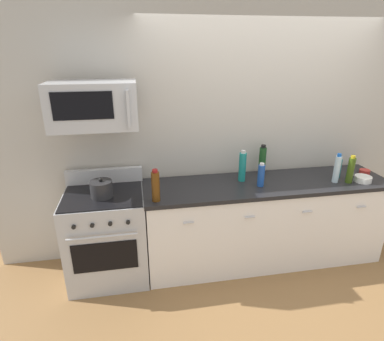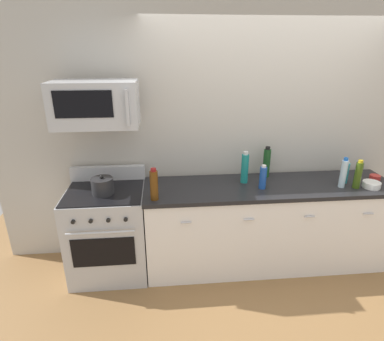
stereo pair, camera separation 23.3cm
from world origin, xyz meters
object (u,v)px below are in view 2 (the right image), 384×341
at_px(bottle_olive_oil, 358,175).
at_px(bowl_white_ceramic, 371,184).
at_px(stockpot, 102,186).
at_px(bottle_wine_green, 267,163).
at_px(bottle_dish_soap, 345,173).
at_px(bottle_wine_amber, 154,185).
at_px(bowl_red_small, 375,177).
at_px(bottle_sparkling_teal, 245,168).
at_px(bottle_water_clear, 343,173).
at_px(bottle_soda_blue, 263,177).
at_px(microwave, 96,104).
at_px(range_oven, 109,231).

relative_size(bottle_olive_oil, bowl_white_ceramic, 1.72).
bearing_deg(stockpot, bottle_wine_green, 9.54).
bearing_deg(bowl_white_ceramic, bottle_dish_soap, 146.02).
distance_m(bottle_wine_amber, bowl_white_ceramic, 2.14).
height_order(bottle_wine_green, bowl_red_small, bottle_wine_green).
relative_size(bottle_sparkling_teal, bowl_white_ceramic, 1.95).
distance_m(bottle_water_clear, bottle_olive_oil, 0.14).
distance_m(bottle_sparkling_teal, bottle_soda_blue, 0.22).
bearing_deg(bowl_white_ceramic, microwave, 175.68).
bearing_deg(bowl_white_ceramic, bottle_wine_amber, -178.25).
bearing_deg(bottle_sparkling_teal, range_oven, -176.24).
xyz_separation_m(bottle_soda_blue, bottle_wine_green, (0.13, 0.30, 0.04)).
relative_size(bottle_water_clear, bottle_dish_soap, 1.33).
bearing_deg(bowl_white_ceramic, bottle_sparkling_teal, 168.67).
relative_size(bottle_wine_amber, stockpot, 1.48).
relative_size(bottle_water_clear, stockpot, 1.50).
distance_m(bottle_dish_soap, bottle_sparkling_teal, 1.02).
bearing_deg(bottle_dish_soap, range_oven, 179.68).
height_order(microwave, bowl_white_ceramic, microwave).
bearing_deg(bottle_dish_soap, bowl_white_ceramic, -33.98).
xyz_separation_m(bottle_sparkling_teal, bottle_soda_blue, (0.14, -0.16, -0.04)).
relative_size(range_oven, bottle_wine_amber, 3.52).
height_order(range_oven, microwave, microwave).
xyz_separation_m(range_oven, microwave, (0.00, 0.04, 1.28)).
xyz_separation_m(bottle_soda_blue, bowl_white_ceramic, (1.08, -0.08, -0.08)).
xyz_separation_m(range_oven, bottle_olive_oil, (2.46, -0.15, 0.59)).
distance_m(bottle_sparkling_teal, bottle_wine_green, 0.30).
xyz_separation_m(microwave, bowl_red_small, (2.78, -0.01, -0.81)).
bearing_deg(bottle_sparkling_teal, stockpot, -174.07).
xyz_separation_m(bottle_dish_soap, bottle_sparkling_teal, (-1.02, 0.11, 0.05)).
bearing_deg(stockpot, bottle_olive_oil, -2.13).
xyz_separation_m(bottle_water_clear, bottle_dish_soap, (0.08, 0.10, -0.04)).
xyz_separation_m(microwave, bottle_soda_blue, (1.54, -0.11, -0.72)).
height_order(bottle_wine_amber, bowl_white_ceramic, bottle_wine_amber).
bearing_deg(bowl_white_ceramic, stockpot, 177.82).
bearing_deg(bottle_water_clear, bottle_sparkling_teal, 167.68).
xyz_separation_m(bottle_dish_soap, stockpot, (-2.41, -0.04, -0.03)).
relative_size(bowl_white_ceramic, bowl_red_small, 1.55).
relative_size(microwave, bottle_olive_oil, 2.57).
xyz_separation_m(bottle_sparkling_teal, bottle_olive_oil, (1.07, -0.24, -0.02)).
height_order(bottle_sparkling_teal, bottle_soda_blue, bottle_sparkling_teal).
bearing_deg(bottle_water_clear, stockpot, 178.55).
bearing_deg(bottle_dish_soap, bowl_red_small, 7.64).
relative_size(microwave, stockpot, 3.63).
bearing_deg(bowl_white_ceramic, bottle_soda_blue, 175.58).
height_order(bottle_wine_green, bottle_olive_oil, bottle_wine_green).
distance_m(bottle_dish_soap, stockpot, 2.41).
height_order(bottle_water_clear, bottle_soda_blue, bottle_water_clear).
bearing_deg(bottle_wine_amber, bottle_soda_blue, 8.05).
distance_m(microwave, bottle_dish_soap, 2.52).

